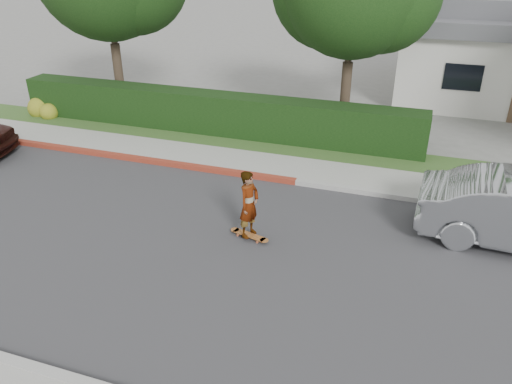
# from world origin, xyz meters

# --- Properties ---
(ground) EXTENTS (120.00, 120.00, 0.00)m
(ground) POSITION_xyz_m (0.00, 0.00, 0.00)
(ground) COLOR slate
(ground) RESTS_ON ground
(road) EXTENTS (60.00, 8.00, 0.01)m
(road) POSITION_xyz_m (0.00, 0.00, 0.01)
(road) COLOR #2D2D30
(road) RESTS_ON ground
(curb_far) EXTENTS (60.00, 0.20, 0.15)m
(curb_far) POSITION_xyz_m (0.00, 4.10, 0.07)
(curb_far) COLOR #9E9E99
(curb_far) RESTS_ON ground
(curb_red_section) EXTENTS (12.00, 0.21, 0.15)m
(curb_red_section) POSITION_xyz_m (-5.00, 4.10, 0.08)
(curb_red_section) COLOR maroon
(curb_red_section) RESTS_ON ground
(sidewalk_far) EXTENTS (60.00, 1.60, 0.12)m
(sidewalk_far) POSITION_xyz_m (0.00, 5.00, 0.06)
(sidewalk_far) COLOR gray
(sidewalk_far) RESTS_ON ground
(planting_strip) EXTENTS (60.00, 1.60, 0.10)m
(planting_strip) POSITION_xyz_m (0.00, 6.60, 0.05)
(planting_strip) COLOR #2D4C1E
(planting_strip) RESTS_ON ground
(hedge) EXTENTS (15.00, 1.00, 1.50)m
(hedge) POSITION_xyz_m (-3.00, 7.20, 0.75)
(hedge) COLOR black
(hedge) RESTS_ON ground
(flowering_shrub) EXTENTS (1.40, 1.00, 0.90)m
(flowering_shrub) POSITION_xyz_m (-10.01, 6.74, 0.33)
(flowering_shrub) COLOR #2D4C19
(flowering_shrub) RESTS_ON ground
(skateboard) EXTENTS (1.06, 0.47, 0.10)m
(skateboard) POSITION_xyz_m (0.68, 0.91, 0.09)
(skateboard) COLOR #B25631
(skateboard) RESTS_ON ground
(skateboarder) EXTENTS (0.54, 0.68, 1.64)m
(skateboarder) POSITION_xyz_m (0.68, 0.91, 0.93)
(skateboarder) COLOR white
(skateboarder) RESTS_ON skateboard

